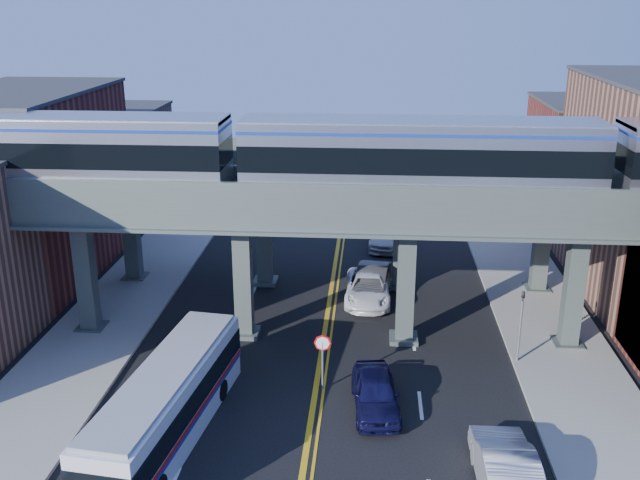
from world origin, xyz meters
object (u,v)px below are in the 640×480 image
object	(u,v)px
transit_train	(420,155)
transit_bus	(167,405)
car_lane_b	(372,281)
car_lane_c	(368,288)
car_lane_d	(386,234)
stop_sign	(323,353)
car_lane_a	(375,393)
traffic_signal	(521,319)
car_parked_curb	(506,470)

from	to	relation	value
transit_train	transit_bus	distance (m)	15.52
car_lane_b	car_lane_c	bearing A→B (deg)	-98.04
car_lane_d	stop_sign	bearing A→B (deg)	-96.42
car_lane_b	car_lane_d	bearing A→B (deg)	90.66
transit_bus	car_lane_a	bearing A→B (deg)	-64.70
traffic_signal	transit_bus	distance (m)	16.22
car_lane_b	transit_bus	bearing A→B (deg)	-111.37
transit_train	car_lane_a	bearing A→B (deg)	-105.65
transit_bus	car_lane_b	world-z (taller)	transit_bus
car_lane_a	traffic_signal	bearing A→B (deg)	28.16
transit_train	car_lane_a	size ratio (longest dim) A/B	11.11
car_lane_b	car_parked_curb	xyz separation A→B (m)	(4.70, -17.05, 0.06)
stop_sign	car_lane_d	world-z (taller)	stop_sign
stop_sign	traffic_signal	distance (m)	9.41
car_lane_a	car_lane_b	size ratio (longest dim) A/B	0.91
stop_sign	car_lane_b	xyz separation A→B (m)	(2.07, 10.72, -0.94)
transit_bus	stop_sign	bearing A→B (deg)	-47.50
car_lane_c	stop_sign	bearing A→B (deg)	-100.26
car_lane_a	car_lane_d	xyz separation A→B (m)	(0.67, 20.92, 0.01)
transit_train	car_lane_d	bearing A→B (deg)	94.46
stop_sign	car_lane_a	distance (m)	2.87
car_lane_a	car_lane_c	xyz separation A→B (m)	(-0.44, 11.29, -0.03)
car_lane_d	car_lane_b	bearing A→B (deg)	-93.55
transit_train	car_lane_d	size ratio (longest dim) A/B	9.36
car_lane_a	car_lane_b	xyz separation A→B (m)	(-0.22, 12.14, 0.05)
car_lane_a	car_lane_d	bearing A→B (deg)	82.53
transit_bus	car_lane_c	size ratio (longest dim) A/B	2.05
stop_sign	car_lane_a	bearing A→B (deg)	-31.82
transit_train	traffic_signal	size ratio (longest dim) A/B	12.36
transit_train	transit_bus	size ratio (longest dim) A/B	4.58
transit_train	traffic_signal	xyz separation A→B (m)	(4.81, -2.00, -7.11)
transit_bus	transit_train	bearing A→B (deg)	-40.07
transit_bus	car_parked_curb	distance (m)	12.70
traffic_signal	car_lane_a	world-z (taller)	traffic_signal
car_lane_c	car_lane_d	world-z (taller)	car_lane_d
traffic_signal	car_lane_b	distance (m)	10.41
car_lane_b	car_lane_c	world-z (taller)	car_lane_b
stop_sign	car_lane_c	bearing A→B (deg)	79.36
transit_bus	car_lane_a	world-z (taller)	transit_bus
stop_sign	transit_bus	world-z (taller)	transit_bus
stop_sign	car_parked_curb	world-z (taller)	stop_sign
car_lane_a	car_lane_d	size ratio (longest dim) A/B	0.84
transit_train	car_lane_d	distance (m)	16.90
car_parked_curb	traffic_signal	bearing A→B (deg)	-103.86
traffic_signal	car_lane_a	bearing A→B (deg)	-146.20
traffic_signal	car_parked_curb	world-z (taller)	traffic_signal
car_lane_b	car_lane_a	bearing A→B (deg)	-82.54
car_lane_b	car_lane_c	size ratio (longest dim) A/B	0.93
traffic_signal	car_lane_b	bearing A→B (deg)	131.50
stop_sign	car_lane_b	distance (m)	10.96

